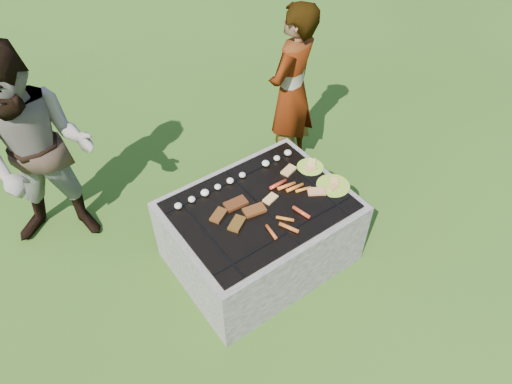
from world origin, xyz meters
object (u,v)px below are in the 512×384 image
Objects in this scene: fire_pit at (260,234)px; bystander at (39,155)px; plate_far at (310,167)px; plate_near at (333,186)px; cook at (291,92)px.

fire_pit is 0.76× the size of bystander.
plate_far is 2.01m from bystander.
plate_near is at bearing -90.21° from plate_far.
plate_near is at bearing 48.06° from cook.
fire_pit is at bearing 19.47° from cook.
bystander is at bearing 134.82° from fire_pit.
plate_far reaches higher than plate_near.
cook is (0.36, 0.70, 0.18)m from plate_far.
plate_far is (0.56, 0.10, 0.33)m from fire_pit.
fire_pit is 1.32m from cook.
plate_far is at bearing 41.38° from cook.
bystander reaches higher than cook.
fire_pit is at bearing -16.15° from bystander.
cook is at bearing 69.36° from plate_near.
plate_near is (-0.00, -0.26, -0.00)m from plate_far.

